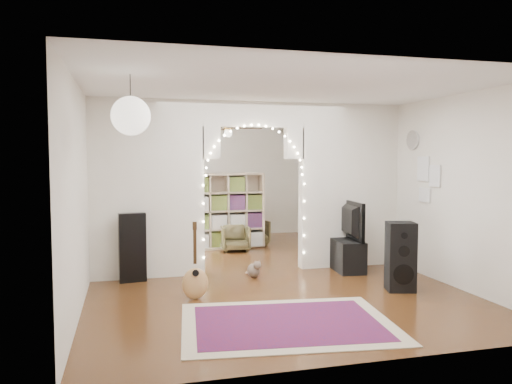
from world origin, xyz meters
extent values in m
plane|color=black|center=(0.00, 0.00, 0.00)|extent=(7.50, 7.50, 0.00)
cube|color=white|center=(0.00, 0.00, 2.70)|extent=(5.00, 7.50, 0.02)
cube|color=silver|center=(0.00, 3.75, 1.35)|extent=(5.00, 0.02, 2.70)
cube|color=silver|center=(0.00, -3.75, 1.35)|extent=(5.00, 0.02, 2.70)
cube|color=silver|center=(-2.50, 0.00, 1.35)|extent=(0.02, 7.50, 2.70)
cube|color=silver|center=(2.50, 0.00, 1.35)|extent=(0.02, 7.50, 2.70)
cube|color=silver|center=(-1.65, 0.00, 1.35)|extent=(1.70, 0.20, 2.70)
cube|color=silver|center=(1.65, 0.00, 1.35)|extent=(1.70, 0.20, 2.70)
cube|color=silver|center=(0.00, 0.00, 2.50)|extent=(1.60, 0.20, 0.40)
cube|color=white|center=(-2.47, 1.80, 1.50)|extent=(0.04, 1.20, 1.40)
cylinder|color=white|center=(2.48, -0.60, 2.10)|extent=(0.03, 0.31, 0.31)
sphere|color=white|center=(-1.90, -2.40, 2.25)|extent=(0.40, 0.40, 0.40)
cube|color=maroon|center=(-0.27, -2.58, 0.01)|extent=(2.49, 1.98, 0.02)
cube|color=black|center=(-1.89, -0.25, 0.51)|extent=(0.40, 0.18, 1.02)
ellipsoid|color=#BB7C4A|center=(-1.12, -1.39, 0.36)|extent=(0.36, 0.22, 0.41)
cube|color=black|center=(-1.12, -1.39, 0.70)|extent=(0.04, 0.04, 0.47)
cube|color=black|center=(-1.12, -1.39, 0.96)|extent=(0.06, 0.04, 0.10)
ellipsoid|color=brown|center=(-0.10, -0.42, 0.10)|extent=(0.25, 0.33, 0.21)
sphere|color=brown|center=(-0.07, -0.54, 0.21)|extent=(0.15, 0.15, 0.12)
cone|color=brown|center=(-0.10, -0.54, 0.27)|extent=(0.04, 0.04, 0.04)
cone|color=brown|center=(-0.04, -0.54, 0.27)|extent=(0.04, 0.04, 0.04)
cylinder|color=brown|center=(-0.14, -0.27, 0.03)|extent=(0.08, 0.19, 0.06)
cube|color=black|center=(1.65, -1.67, 0.47)|extent=(0.44, 0.40, 0.95)
cylinder|color=black|center=(1.61, -1.83, 0.26)|extent=(0.27, 0.09, 0.27)
cylinder|color=black|center=(1.61, -1.83, 0.58)|extent=(0.15, 0.06, 0.15)
cylinder|color=black|center=(1.61, -1.83, 0.79)|extent=(0.09, 0.04, 0.08)
cube|color=black|center=(1.47, -0.25, 0.25)|extent=(0.48, 1.03, 0.50)
imported|color=black|center=(1.47, -0.25, 0.81)|extent=(0.23, 1.08, 0.62)
cube|color=#C9B391|center=(0.00, 2.12, 0.76)|extent=(1.51, 0.56, 1.51)
cube|color=olive|center=(0.40, 3.49, 0.73)|extent=(1.33, 1.02, 0.05)
cylinder|color=olive|center=(-0.17, 3.27, 0.35)|extent=(0.05, 0.05, 0.70)
cylinder|color=olive|center=(0.85, 3.07, 0.35)|extent=(0.05, 0.05, 0.70)
cylinder|color=olive|center=(-0.05, 3.90, 0.35)|extent=(0.05, 0.05, 0.70)
cylinder|color=olive|center=(0.98, 3.70, 0.35)|extent=(0.05, 0.05, 0.70)
imported|color=white|center=(0.40, 3.49, 0.85)|extent=(0.21, 0.21, 0.19)
imported|color=#4A4125|center=(0.08, 1.75, 0.25)|extent=(0.56, 0.57, 0.50)
imported|color=#4A4125|center=(0.59, 2.33, 0.26)|extent=(0.67, 0.68, 0.52)
camera|label=1|loc=(-1.95, -7.69, 1.83)|focal=35.00mm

